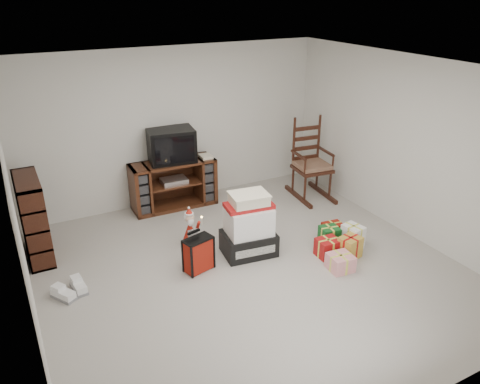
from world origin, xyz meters
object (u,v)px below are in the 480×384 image
Objects in this scene: sneaker_pair at (71,290)px; gift_cluster at (339,243)px; tv_stand at (174,184)px; bookshelf at (33,220)px; red_suitcase at (199,254)px; rocking_chair at (310,169)px; crt_television at (171,145)px; teddy_bear at (252,241)px; gift_pile at (249,228)px; santa_figurine at (238,226)px; mrs_claus_figurine at (190,231)px.

gift_cluster reaches higher than sneaker_pair.
tv_stand is 3.18× the size of sneaker_pair.
red_suitcase is (1.75, -1.33, -0.30)m from bookshelf.
red_suitcase is 1.92m from gift_cluster.
red_suitcase is at bearing -147.25° from rocking_chair.
crt_television is at bearing 169.04° from rocking_chair.
crt_television is (0.02, 0.03, 0.64)m from tv_stand.
bookshelf is 2.30m from crt_television.
gift_cluster is at bearing -51.08° from crt_television.
tv_stand is 4.23× the size of teddy_bear.
sneaker_pair is at bearing -176.54° from gift_pile.
teddy_bear is at bearing -75.23° from tv_stand.
gift_pile is at bearing -9.34° from red_suitcase.
crt_television reaches higher than teddy_bear.
gift_cluster is (1.10, -0.85, -0.12)m from santa_figurine.
tv_stand is at bearing 108.36° from gift_pile.
rocking_chair is 4.27m from sneaker_pair.
mrs_claus_figurine is at bearing -8.54° from sneaker_pair.
red_suitcase is 1.67× the size of teddy_bear.
tv_stand is at bearing 63.63° from red_suitcase.
gift_pile is 0.85m from mrs_claus_figurine.
bookshelf reaches higher than tv_stand.
crt_television is (-1.45, 2.41, 0.90)m from gift_cluster.
gift_cluster is at bearing -32.24° from mrs_claus_figurine.
mrs_claus_figurine reaches higher than red_suitcase.
rocking_chair is 4.34× the size of teddy_bear.
santa_figurine reaches higher than teddy_bear.
rocking_chair is at bearing 14.59° from mrs_claus_figurine.
santa_figurine is at bearing -20.92° from mrs_claus_figurine.
mrs_claus_figurine is at bearing 142.10° from teddy_bear.
teddy_bear is (-1.77, -1.17, -0.33)m from rocking_chair.
gift_pile reaches higher than sneaker_pair.
santa_figurine is (-0.06, 0.29, 0.11)m from teddy_bear.
santa_figurine is at bearing -147.87° from rocking_chair.
gift_pile is 0.82× the size of gift_cluster.
teddy_bear is at bearing -69.60° from crt_television.
tv_stand is 2.54× the size of red_suitcase.
gift_cluster is (1.86, -0.45, -0.10)m from red_suitcase.
mrs_claus_figurine is 1.73m from sneaker_pair.
teddy_bear is at bearing -25.55° from bookshelf.
teddy_bear is 2.10m from crt_television.
santa_figurine is 0.84× the size of crt_television.
tv_stand is 2.10× the size of santa_figurine.
gift_cluster is 2.96m from crt_television.
rocking_chair is (4.34, -0.06, -0.06)m from bookshelf.
gift_pile reaches higher than santa_figurine.
rocking_chair is 2.16× the size of santa_figurine.
teddy_bear is at bearing 33.12° from gift_pile.
bookshelf reaches higher than santa_figurine.
sneaker_pair is (-1.92, -1.70, -0.33)m from tv_stand.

